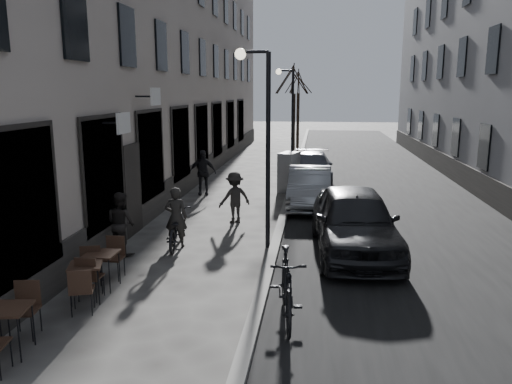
% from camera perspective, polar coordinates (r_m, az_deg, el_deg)
% --- Properties ---
extents(ground, '(120.00, 120.00, 0.00)m').
position_cam_1_polar(ground, '(7.84, -3.34, -19.77)').
color(ground, '#3D3B37').
rests_on(ground, ground).
extents(road, '(7.30, 60.00, 0.00)m').
position_cam_1_polar(road, '(23.09, 13.42, 1.08)').
color(road, black).
rests_on(road, ground).
extents(kerb, '(0.25, 60.00, 0.12)m').
position_cam_1_polar(kerb, '(22.96, 4.34, 1.45)').
color(kerb, slate).
rests_on(kerb, ground).
extents(building_left, '(4.00, 35.00, 16.00)m').
position_cam_1_polar(building_left, '(24.51, -10.94, 20.57)').
color(building_left, '#A39589').
rests_on(building_left, ground).
extents(streetlamp_near, '(0.90, 0.28, 5.09)m').
position_cam_1_polar(streetlamp_near, '(12.69, 0.62, 7.43)').
color(streetlamp_near, black).
rests_on(streetlamp_near, ground).
extents(streetlamp_far, '(0.90, 0.28, 5.09)m').
position_cam_1_polar(streetlamp_far, '(24.64, 3.80, 9.40)').
color(streetlamp_far, black).
rests_on(streetlamp_far, ground).
extents(tree_near, '(2.40, 2.40, 5.70)m').
position_cam_1_polar(tree_near, '(27.62, 4.37, 12.74)').
color(tree_near, black).
rests_on(tree_near, ground).
extents(tree_far, '(2.40, 2.40, 5.70)m').
position_cam_1_polar(tree_far, '(33.61, 4.88, 12.51)').
color(tree_far, black).
rests_on(tree_far, ground).
extents(bistro_set_a, '(0.72, 1.60, 0.92)m').
position_cam_1_polar(bistro_set_a, '(8.91, -26.42, -13.54)').
color(bistro_set_a, '#312116').
rests_on(bistro_set_a, ground).
extents(bistro_set_b, '(0.86, 1.56, 0.89)m').
position_cam_1_polar(bistro_set_b, '(10.44, -18.84, -9.35)').
color(bistro_set_b, '#312116').
rests_on(bistro_set_b, ground).
extents(bistro_set_c, '(0.63, 1.54, 0.91)m').
position_cam_1_polar(bistro_set_c, '(10.98, -17.17, -8.15)').
color(bistro_set_c, '#312116').
rests_on(bistro_set_c, ground).
extents(utility_cabinet, '(0.89, 1.20, 1.60)m').
position_cam_1_polar(utility_cabinet, '(20.44, 3.75, 2.31)').
color(utility_cabinet, slate).
rests_on(utility_cabinet, ground).
extents(bicycle, '(0.83, 1.93, 0.98)m').
position_cam_1_polar(bicycle, '(13.36, -9.09, -4.15)').
color(bicycle, black).
rests_on(bicycle, ground).
extents(cyclist_rider, '(0.62, 0.44, 1.61)m').
position_cam_1_polar(cyclist_rider, '(13.28, -9.13, -2.85)').
color(cyclist_rider, '#282622').
rests_on(cyclist_rider, ground).
extents(pedestrian_near, '(0.98, 0.91, 1.60)m').
position_cam_1_polar(pedestrian_near, '(12.98, -15.16, -3.47)').
color(pedestrian_near, black).
rests_on(pedestrian_near, ground).
extents(pedestrian_mid, '(1.19, 1.06, 1.60)m').
position_cam_1_polar(pedestrian_mid, '(15.52, -2.45, -0.62)').
color(pedestrian_mid, black).
rests_on(pedestrian_mid, ground).
extents(pedestrian_far, '(1.11, 0.61, 1.79)m').
position_cam_1_polar(pedestrian_far, '(19.80, -6.12, 2.24)').
color(pedestrian_far, black).
rests_on(pedestrian_far, ground).
extents(car_near, '(2.30, 5.05, 1.68)m').
position_cam_1_polar(car_near, '(12.84, 11.18, -3.26)').
color(car_near, black).
rests_on(car_near, ground).
extents(car_mid, '(1.50, 4.23, 1.39)m').
position_cam_1_polar(car_mid, '(17.79, 6.13, 0.54)').
color(car_mid, gray).
rests_on(car_mid, ground).
extents(car_far, '(1.87, 4.57, 1.32)m').
position_cam_1_polar(car_far, '(22.62, 6.36, 2.80)').
color(car_far, '#3B3D46').
rests_on(car_far, ground).
extents(moped, '(0.87, 2.19, 1.28)m').
position_cam_1_polar(moped, '(9.05, 3.49, -10.76)').
color(moped, black).
rests_on(moped, ground).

